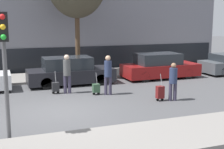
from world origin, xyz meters
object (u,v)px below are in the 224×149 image
trolley_left (56,87)px  pedestrian_left (67,71)px  parked_car_2 (160,67)px  trolley_center (96,88)px  trolley_right (160,92)px  pedestrian_center (108,72)px  parked_car_1 (70,72)px  pedestrian_right (173,79)px  traffic_light (4,51)px

trolley_left → pedestrian_left: bearing=-12.5°
parked_car_2 → trolley_center: parked_car_2 is taller
trolley_left → trolley_center: (1.73, -0.85, -0.01)m
trolley_right → pedestrian_center: bearing=133.9°
parked_car_1 → parked_car_2: 5.38m
trolley_left → pedestrian_right: bearing=-33.6°
parked_car_2 → trolley_right: parked_car_2 is taller
parked_car_1 → trolley_left: parked_car_1 is taller
parked_car_2 → trolley_center: size_ratio=4.31×
pedestrian_right → traffic_light: 7.34m
pedestrian_right → parked_car_2: bearing=83.7°
trolley_left → trolley_center: size_ratio=1.03×
parked_car_2 → trolley_left: 6.73m
pedestrian_left → trolley_left: size_ratio=1.71×
trolley_left → pedestrian_center: bearing=-24.9°
parked_car_1 → traffic_light: bearing=-115.5°
parked_car_1 → pedestrian_center: bearing=-68.3°
parked_car_1 → pedestrian_center: (1.15, -2.88, 0.37)m
traffic_light → trolley_left: bearing=66.5°
pedestrian_center → pedestrian_right: pedestrian_center is taller
pedestrian_right → trolley_right: size_ratio=1.38×
pedestrian_center → pedestrian_right: (2.26, -1.95, -0.12)m
traffic_light → trolley_right: bearing=21.0°
trolley_left → trolley_center: 1.93m
parked_car_1 → pedestrian_right: bearing=-54.8°
parked_car_1 → trolley_left: bearing=-120.9°
pedestrian_left → traffic_light: bearing=-106.2°
parked_car_2 → pedestrian_left: (-5.94, -1.90, 0.37)m
pedestrian_right → trolley_right: 0.78m
pedestrian_center → trolley_center: (-0.51, 0.19, -0.74)m
trolley_center → parked_car_1: bearing=103.3°
pedestrian_right → traffic_light: traffic_light is taller
pedestrian_right → trolley_center: bearing=158.5°
pedestrian_center → trolley_right: pedestrian_center is taller
pedestrian_center → traffic_light: (-4.52, -4.20, 1.57)m
parked_car_2 → pedestrian_center: size_ratio=2.46×
traffic_light → parked_car_2: bearing=38.7°
parked_car_2 → trolley_center: 5.44m
pedestrian_center → trolley_right: (1.73, -1.80, -0.67)m
parked_car_1 → parked_car_2: bearing=-0.6°
trolley_center → traffic_light: (-4.01, -4.39, 2.31)m
trolley_left → pedestrian_center: pedestrian_center is taller
pedestrian_center → traffic_light: 6.37m
parked_car_2 → trolley_center: (-4.75, -2.63, -0.37)m
trolley_center → pedestrian_center: bearing=-20.6°
trolley_center → pedestrian_right: (2.77, -2.14, 0.62)m
parked_car_1 → pedestrian_left: (-0.56, -1.95, 0.37)m
parked_car_2 → parked_car_1: bearing=179.4°
pedestrian_right → pedestrian_left: bearing=160.2°
parked_car_1 → pedestrian_right: (3.41, -4.83, 0.25)m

